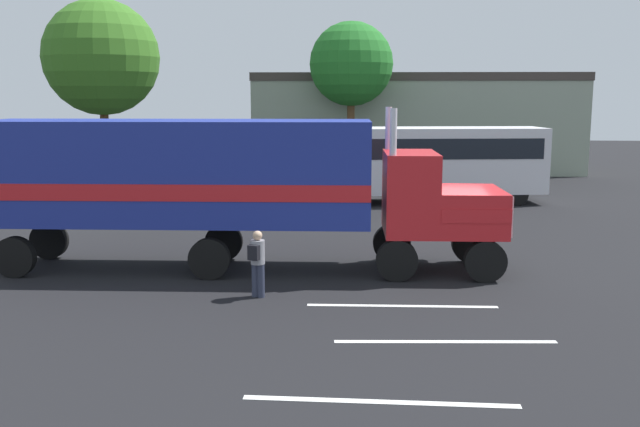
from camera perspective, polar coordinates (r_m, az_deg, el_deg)
ground_plane at (r=19.90m, az=9.60°, el=-4.58°), size 120.00×120.00×0.00m
lane_stripe_near at (r=16.47m, az=6.68°, el=-7.48°), size 4.40×0.38×0.01m
lane_stripe_mid at (r=14.30m, az=10.15°, el=-10.22°), size 4.40×0.54×0.01m
lane_stripe_far at (r=11.57m, az=4.92°, el=-15.00°), size 4.40×0.21×0.01m
semi_truck at (r=19.53m, az=-8.18°, el=2.73°), size 14.28×3.58×4.50m
person_bystander at (r=16.92m, az=-5.10°, el=-3.87°), size 0.38×0.48×1.63m
parked_bus at (r=32.08m, az=8.20°, el=4.54°), size 11.26×4.14×3.40m
parked_car at (r=34.08m, az=-12.44°, el=2.57°), size 4.41×1.82×1.57m
tree_left at (r=39.43m, az=-17.34°, el=11.99°), size 6.04×6.04×9.82m
tree_center at (r=41.10m, az=2.55°, el=12.00°), size 4.80×4.80×9.02m
building_backdrop at (r=45.77m, az=7.71°, el=7.58°), size 20.69×7.14×6.20m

